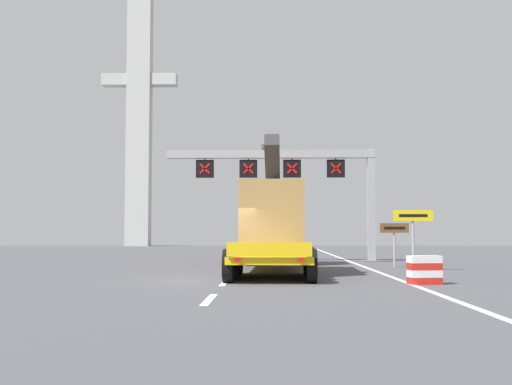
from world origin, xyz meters
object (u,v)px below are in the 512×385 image
Objects in this scene: tourist_info_sign_brown at (394,234)px; crash_barrier_striped at (424,270)px; exit_sign_yellow at (413,224)px; heavy_haul_truck_yellow at (274,224)px; overhead_lane_gantry at (295,171)px; bridge_pylon_distant at (139,109)px.

tourist_info_sign_brown reaches higher than crash_barrier_striped.
exit_sign_yellow is 1.25× the size of tourist_info_sign_brown.
heavy_haul_truck_yellow reaches higher than crash_barrier_striped.
overhead_lane_gantry reaches higher than tourist_info_sign_brown.
bridge_pylon_distant is at bearing 113.43° from overhead_lane_gantry.
exit_sign_yellow is at bearing -83.58° from tourist_info_sign_brown.
heavy_haul_truck_yellow is 13.28× the size of crash_barrier_striped.
tourist_info_sign_brown is 9.67m from crash_barrier_striped.
heavy_haul_truck_yellow is at bearing -162.36° from tourist_info_sign_brown.
heavy_haul_truck_yellow is (-1.19, -7.26, -3.07)m from overhead_lane_gantry.
exit_sign_yellow is 54.50m from bridge_pylon_distant.
overhead_lane_gantry is 7.97m from heavy_haul_truck_yellow.
tourist_info_sign_brown is 1.93× the size of crash_barrier_striped.
crash_barrier_striped is 60.65m from bridge_pylon_distant.
exit_sign_yellow is (5.90, -0.81, -0.01)m from heavy_haul_truck_yellow.
bridge_pylon_distant is at bearing 115.58° from tourist_info_sign_brown.
heavy_haul_truck_yellow is at bearing -71.17° from bridge_pylon_distant.
exit_sign_yellow is at bearing -7.85° from heavy_haul_truck_yellow.
tourist_info_sign_brown is at bearing 17.64° from heavy_haul_truck_yellow.
heavy_haul_truck_yellow is at bearing 120.99° from crash_barrier_striped.
bridge_pylon_distant is (-21.91, 47.74, 14.53)m from exit_sign_yellow.
bridge_pylon_distant reaches higher than exit_sign_yellow.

